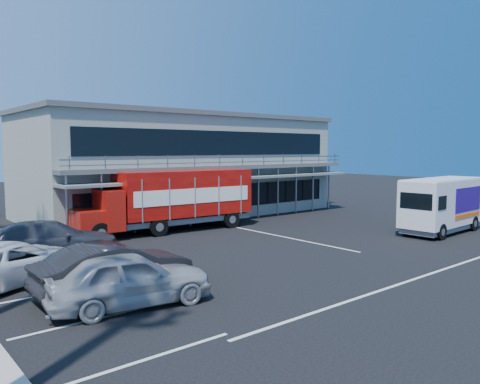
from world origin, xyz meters
TOP-DOWN VIEW (x-y plane):
  - ground at (0.00, 0.00)m, footprint 120.00×120.00m
  - building at (3.00, 14.94)m, footprint 22.40×12.00m
  - red_truck at (-1.59, 8.55)m, footprint 10.67×3.23m
  - white_van at (9.99, -1.84)m, footprint 6.47×2.45m
  - parked_car_a at (-9.67, -2.00)m, footprint 5.23×2.76m
  - parked_car_b at (-9.50, -0.61)m, footprint 5.20×1.83m
  - parked_car_c at (-11.65, 2.91)m, footprint 5.99×4.30m
  - parked_car_d at (-9.50, 5.83)m, footprint 6.25×3.93m

SIDE VIEW (x-z plane):
  - ground at x=0.00m, z-range 0.00..0.00m
  - parked_car_c at x=-11.65m, z-range 0.00..1.52m
  - parked_car_d at x=-9.50m, z-range 0.00..1.69m
  - parked_car_a at x=-9.67m, z-range 0.00..1.70m
  - parked_car_b at x=-9.50m, z-range 0.00..1.71m
  - white_van at x=9.99m, z-range 0.09..3.21m
  - red_truck at x=-1.59m, z-range 0.18..3.72m
  - building at x=3.00m, z-range 0.01..7.31m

